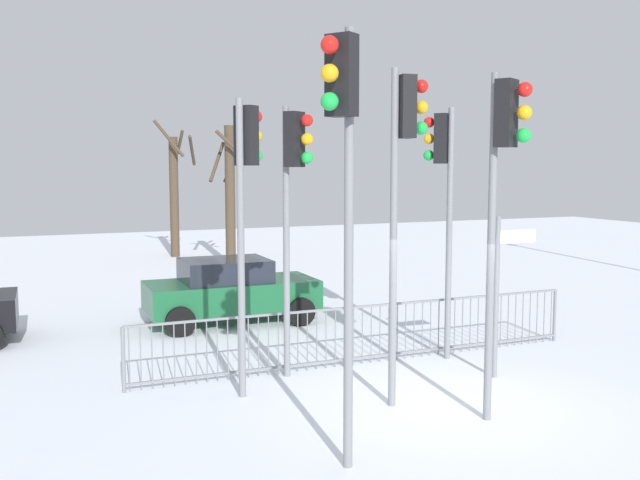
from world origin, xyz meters
name	(u,v)px	position (x,y,z in m)	size (l,w,h in m)	color
ground_plane	(441,405)	(0.00, 0.00, 0.00)	(60.00, 60.00, 0.00)	white
traffic_light_foreground_right	(443,176)	(1.43, 2.30, 3.37)	(0.45, 0.48, 4.60)	slate
traffic_light_rear_right	(503,169)	(0.34, -0.87, 3.52)	(0.42, 0.51, 4.82)	slate
traffic_light_mid_left	(246,180)	(-2.50, 1.65, 3.35)	(0.49, 0.44, 4.57)	slate
traffic_light_mid_right	(293,180)	(-1.52, 2.19, 3.33)	(0.44, 0.49, 4.55)	slate
traffic_light_rear_left	(403,162)	(-0.54, 0.29, 3.63)	(0.57, 0.34, 4.96)	slate
traffic_light_foreground_left	(343,151)	(-2.33, -1.50, 3.73)	(0.50, 0.43, 5.11)	slate
direction_sign_post	(500,287)	(1.68, 0.87, 1.54)	(0.79, 0.09, 2.74)	slate
pedestrian_guard_railing	(367,333)	(0.00, 2.48, 0.55)	(8.63, 0.07, 1.07)	slate
car_green_near	(230,290)	(-1.36, 6.67, 0.77)	(3.82, 1.96, 1.47)	#195933
bare_tree_left	(175,192)	(-0.06, 18.97, 2.55)	(1.80, 1.47, 5.29)	#473828
bare_tree_centre	(230,191)	(1.21, 15.63, 2.67)	(1.38, 1.44, 4.97)	#473828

